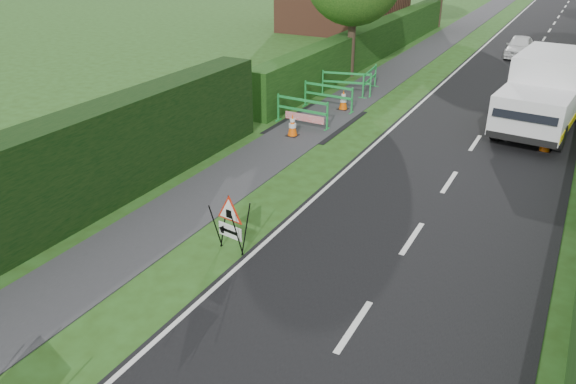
% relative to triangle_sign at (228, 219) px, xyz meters
% --- Properties ---
extents(ground, '(120.00, 120.00, 0.00)m').
position_rel_triangle_sign_xyz_m(ground, '(0.86, -2.12, -0.79)').
color(ground, '#264513').
rests_on(ground, ground).
extents(road_surface, '(6.00, 90.00, 0.02)m').
position_rel_triangle_sign_xyz_m(road_surface, '(3.36, 32.88, -0.79)').
color(road_surface, black).
rests_on(road_surface, ground).
extents(footpath, '(2.00, 90.00, 0.02)m').
position_rel_triangle_sign_xyz_m(footpath, '(-2.14, 32.88, -0.78)').
color(footpath, '#2D2D30').
rests_on(footpath, ground).
extents(hedge_west_near, '(1.10, 18.00, 2.50)m').
position_rel_triangle_sign_xyz_m(hedge_west_near, '(-4.14, -2.12, -0.79)').
color(hedge_west_near, black).
rests_on(hedge_west_near, ground).
extents(hedge_west_far, '(1.00, 24.00, 1.80)m').
position_rel_triangle_sign_xyz_m(hedge_west_far, '(-4.14, 19.88, -0.79)').
color(hedge_west_far, '#14380F').
rests_on(hedge_west_far, ground).
extents(triangle_sign, '(0.88, 0.88, 1.14)m').
position_rel_triangle_sign_xyz_m(triangle_sign, '(0.00, 0.00, 0.00)').
color(triangle_sign, black).
rests_on(triangle_sign, ground).
extents(works_van, '(2.66, 5.71, 2.52)m').
position_rel_triangle_sign_xyz_m(works_van, '(5.00, 11.91, 0.55)').
color(works_van, silver).
rests_on(works_van, ground).
extents(traffic_cone_0, '(0.38, 0.38, 0.79)m').
position_rel_triangle_sign_xyz_m(traffic_cone_0, '(5.42, 9.65, -0.40)').
color(traffic_cone_0, black).
rests_on(traffic_cone_0, ground).
extents(traffic_cone_1, '(0.38, 0.38, 0.79)m').
position_rel_triangle_sign_xyz_m(traffic_cone_1, '(5.69, 11.35, -0.40)').
color(traffic_cone_1, black).
rests_on(traffic_cone_1, ground).
extents(traffic_cone_2, '(0.38, 0.38, 0.79)m').
position_rel_triangle_sign_xyz_m(traffic_cone_2, '(5.78, 14.27, -0.40)').
color(traffic_cone_2, black).
rests_on(traffic_cone_2, ground).
extents(traffic_cone_3, '(0.38, 0.38, 0.79)m').
position_rel_triangle_sign_xyz_m(traffic_cone_3, '(-2.23, 7.19, -0.40)').
color(traffic_cone_3, black).
rests_on(traffic_cone_3, ground).
extents(traffic_cone_4, '(0.38, 0.38, 0.79)m').
position_rel_triangle_sign_xyz_m(traffic_cone_4, '(-1.90, 10.77, -0.40)').
color(traffic_cone_4, black).
rests_on(traffic_cone_4, ground).
extents(ped_barrier_0, '(2.08, 0.48, 1.00)m').
position_rel_triangle_sign_xyz_m(ped_barrier_0, '(-2.47, 8.37, -0.16)').
color(ped_barrier_0, green).
rests_on(ped_barrier_0, ground).
extents(ped_barrier_1, '(2.07, 0.44, 1.00)m').
position_rel_triangle_sign_xyz_m(ped_barrier_1, '(-2.44, 10.53, -0.16)').
color(ped_barrier_1, green).
rests_on(ped_barrier_1, ground).
extents(ped_barrier_2, '(2.08, 0.82, 1.00)m').
position_rel_triangle_sign_xyz_m(ped_barrier_2, '(-2.60, 12.70, -0.16)').
color(ped_barrier_2, green).
rests_on(ped_barrier_2, ground).
extents(ped_barrier_3, '(0.56, 2.08, 1.00)m').
position_rel_triangle_sign_xyz_m(ped_barrier_3, '(-1.91, 13.58, -0.16)').
color(ped_barrier_3, green).
rests_on(ped_barrier_3, ground).
extents(redwhite_plank, '(1.50, 0.10, 0.25)m').
position_rel_triangle_sign_xyz_m(redwhite_plank, '(-2.15, 7.93, -0.79)').
color(redwhite_plank, red).
rests_on(redwhite_plank, ground).
extents(hatchback_car, '(1.39, 3.25, 1.10)m').
position_rel_triangle_sign_xyz_m(hatchback_car, '(2.66, 24.14, -0.24)').
color(hatchback_car, white).
rests_on(hatchback_car, ground).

